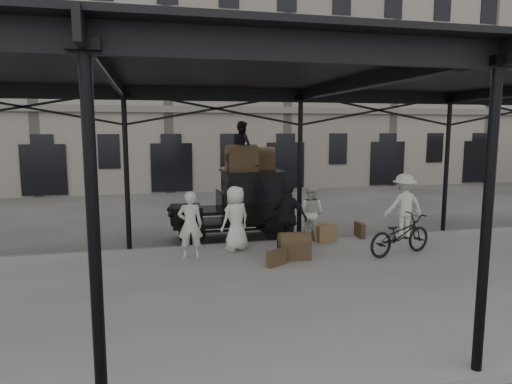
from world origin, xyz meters
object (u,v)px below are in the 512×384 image
at_px(porter_left, 190,225).
at_px(bicycle, 400,235).
at_px(taxi, 243,201).
at_px(steamer_trunk_roof_near, 242,160).
at_px(steamer_trunk_platform, 294,248).
at_px(porter_official, 289,218).

distance_m(porter_left, bicycle, 5.56).
bearing_deg(porter_left, bicycle, 172.81).
xyz_separation_m(porter_left, bicycle, (5.46, -0.99, -0.33)).
bearing_deg(bicycle, taxi, 31.47).
xyz_separation_m(steamer_trunk_roof_near, steamer_trunk_platform, (0.80, -2.86, -2.08)).
xyz_separation_m(taxi, porter_official, (0.78, -2.41, -0.10)).
xyz_separation_m(taxi, steamer_trunk_roof_near, (-0.08, -0.25, 1.32)).
bearing_deg(taxi, porter_left, -128.42).
relative_size(taxi, porter_official, 1.92).
distance_m(porter_left, steamer_trunk_roof_near, 3.16).
bearing_deg(taxi, porter_official, -72.11).
distance_m(taxi, steamer_trunk_roof_near, 1.35).
height_order(bicycle, steamer_trunk_roof_near, steamer_trunk_roof_near).
bearing_deg(porter_official, bicycle, -152.53).
bearing_deg(porter_official, porter_left, 45.25).
height_order(porter_left, steamer_trunk_roof_near, steamer_trunk_roof_near).
relative_size(bicycle, steamer_trunk_roof_near, 2.20).
bearing_deg(porter_official, steamer_trunk_roof_near, -22.20).
xyz_separation_m(porter_left, porter_official, (2.65, -0.04, 0.07)).
height_order(porter_official, steamer_trunk_platform, porter_official).
distance_m(porter_left, porter_official, 2.66).
bearing_deg(steamer_trunk_platform, bicycle, -1.04).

